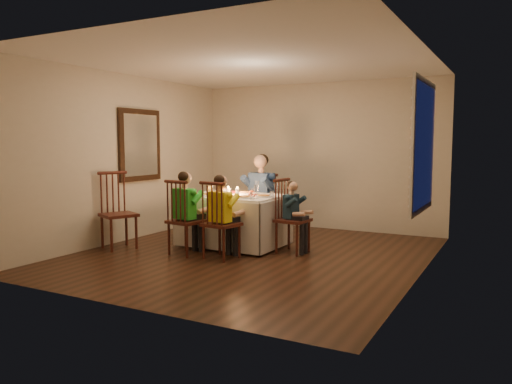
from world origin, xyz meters
The scene contains 26 objects.
ground centered at (0.00, 0.00, 0.00)m, with size 5.00×5.00×0.00m, color black.
wall_left centered at (-2.25, 0.00, 1.30)m, with size 0.02×5.00×2.60m, color beige.
wall_right centered at (2.25, 0.00, 1.30)m, with size 0.02×5.00×2.60m, color beige.
wall_back centered at (0.00, 2.50, 1.30)m, with size 4.50×0.02×2.60m, color beige.
ceiling centered at (0.00, 0.00, 2.60)m, with size 5.00×5.00×0.00m, color white.
dining_table centered at (-0.53, 0.41, 0.54)m, with size 1.48×1.08×0.73m.
chair_adult centered at (-0.48, 1.17, 0.00)m, with size 0.43×0.41×1.04m, color #38150F, non-canonical shape.
chair_near_left centered at (-0.81, -0.41, 0.00)m, with size 0.43×0.41×1.04m, color #38150F, non-canonical shape.
chair_near_right centered at (-0.25, -0.39, 0.00)m, with size 0.43×0.41×1.04m, color #38150F, non-canonical shape.
chair_end centered at (0.45, 0.38, 0.00)m, with size 0.43×0.41×1.04m, color #38150F, non-canonical shape.
chair_extra centered at (-1.90, -0.56, 0.00)m, with size 0.46×0.44×1.12m, color #38150F, non-canonical shape.
adult centered at (-0.48, 1.17, 0.00)m, with size 0.52×0.47×1.36m, color navy, non-canonical shape.
child_green centered at (-0.81, -0.41, 0.00)m, with size 0.40×0.37×1.15m, color green, non-canonical shape.
child_yellow centered at (-0.25, -0.39, 0.00)m, with size 0.38×0.35×1.12m, color yellow, non-canonical shape.
child_teal centered at (0.45, 0.38, 0.00)m, with size 0.32×0.29×1.01m, color #192F3E, non-canonical shape.
setting_adult centered at (-0.47, 0.68, 0.77)m, with size 0.26×0.26×0.02m, color white.
setting_green centered at (-0.84, 0.15, 0.77)m, with size 0.26×0.26×0.02m, color white.
setting_yellow centered at (-0.19, 0.12, 0.77)m, with size 0.26×0.26×0.02m, color white.
setting_teal centered at (-0.01, 0.38, 0.77)m, with size 0.26×0.26×0.02m, color white.
candle_left centered at (-0.63, 0.41, 0.81)m, with size 0.06×0.06×0.10m, color silver.
candle_right centered at (-0.47, 0.41, 0.81)m, with size 0.06×0.06×0.10m, color silver.
squash centered at (-1.17, 0.73, 0.81)m, with size 0.09×0.09×0.09m, color gold.
orange_fruit centered at (-0.25, 0.46, 0.80)m, with size 0.08×0.08×0.08m, color #E94B13.
serving_bowl centered at (-0.89, 0.71, 0.79)m, with size 0.22×0.22×0.06m, color white.
wall_mirror centered at (-2.22, 0.30, 1.50)m, with size 0.06×0.95×1.15m.
window_blinds centered at (2.21, 0.10, 1.50)m, with size 0.07×1.34×1.54m.
Camera 1 is at (3.23, -5.95, 1.54)m, focal length 35.00 mm.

